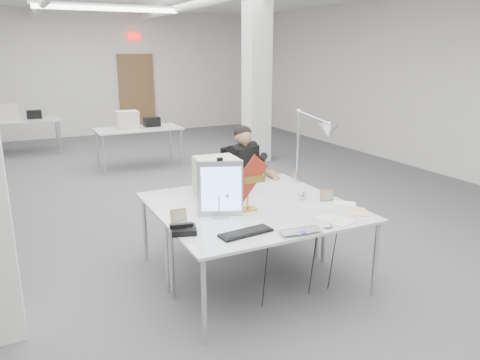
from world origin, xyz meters
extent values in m
cube|color=#4D4D4F|center=(0.00, 0.00, -0.01)|extent=(10.00, 14.00, 0.02)
cube|color=silver|center=(0.00, 7.01, 1.60)|extent=(10.00, 0.02, 3.20)
cube|color=silver|center=(5.01, 0.00, 1.60)|extent=(0.02, 14.00, 3.20)
cube|color=white|center=(2.50, 2.50, 1.60)|extent=(0.45, 0.45, 3.20)
cube|color=brown|center=(1.20, 6.94, 1.05)|extent=(0.95, 0.08, 2.10)
cube|color=red|center=(1.20, 6.90, 2.55)|extent=(0.32, 0.06, 0.16)
cube|color=white|center=(0.00, 4.00, 2.98)|extent=(2.80, 0.14, 0.08)
cube|color=silver|center=(0.00, -2.50, 0.74)|extent=(1.80, 0.90, 0.02)
cube|color=silver|center=(0.00, -1.60, 0.74)|extent=(1.80, 0.90, 0.02)
cube|color=silver|center=(0.20, 3.00, 0.74)|extent=(1.60, 0.80, 0.02)
cube|color=silver|center=(-1.80, 5.20, 0.74)|extent=(1.60, 0.80, 0.02)
cube|color=#B4B4B9|center=(-0.38, -2.18, 1.01)|extent=(0.39, 0.19, 0.51)
cube|color=maroon|center=(-0.13, -2.21, 1.06)|extent=(0.44, 0.03, 0.47)
cube|color=black|center=(-0.38, -2.68, 0.77)|extent=(0.47, 0.20, 0.02)
imported|color=#B4B4B9|center=(0.03, -2.91, 0.77)|extent=(0.38, 0.26, 0.03)
ellipsoid|color=#B4B3B8|center=(0.30, -2.87, 0.77)|extent=(0.09, 0.07, 0.04)
cube|color=black|center=(-0.83, -2.43, 0.78)|extent=(0.24, 0.23, 0.05)
cube|color=tan|center=(-0.77, -2.15, 0.81)|extent=(0.15, 0.04, 0.12)
cube|color=tan|center=(0.74, -2.25, 0.81)|extent=(0.14, 0.06, 0.11)
cylinder|color=silver|center=(0.54, -2.12, 0.81)|extent=(0.10, 0.05, 0.09)
cube|color=silver|center=(0.47, -2.74, 0.76)|extent=(0.31, 0.37, 0.01)
cube|color=#D0B67C|center=(0.79, -2.67, 0.76)|extent=(0.25, 0.28, 0.01)
cube|color=silver|center=(0.83, -2.41, 0.76)|extent=(0.27, 0.26, 0.01)
cube|color=beige|center=(-0.16, -1.60, 0.95)|extent=(0.45, 0.43, 0.39)
camera|label=1|loc=(-2.00, -5.84, 2.20)|focal=35.00mm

